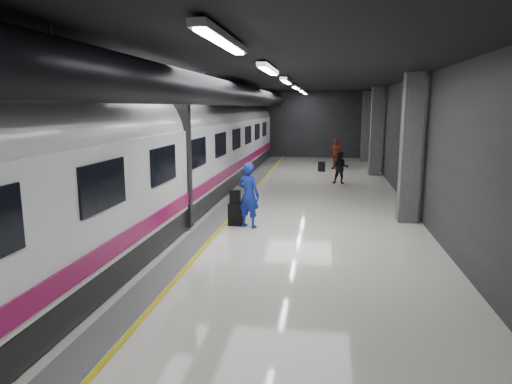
{
  "coord_description": "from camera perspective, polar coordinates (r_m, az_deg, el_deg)",
  "views": [
    {
      "loc": [
        2.02,
        -12.31,
        3.5
      ],
      "look_at": [
        0.34,
        -1.32,
        1.42
      ],
      "focal_mm": 32.0,
      "sensor_mm": 36.0,
      "label": 1
    }
  ],
  "objects": [
    {
      "name": "ground",
      "position": [
        12.96,
        -0.6,
        -5.07
      ],
      "size": [
        40.0,
        40.0,
        0.0
      ],
      "primitive_type": "plane",
      "color": "silver",
      "rests_on": "ground"
    },
    {
      "name": "platform_hall",
      "position": [
        13.47,
        -1.18,
        10.75
      ],
      "size": [
        10.02,
        40.02,
        4.51
      ],
      "color": "black",
      "rests_on": "ground"
    },
    {
      "name": "train",
      "position": [
        13.47,
        -14.42,
        4.17
      ],
      "size": [
        3.05,
        38.0,
        4.05
      ],
      "color": "black",
      "rests_on": "ground"
    },
    {
      "name": "traveler_main",
      "position": [
        13.32,
        -0.92,
        -0.39
      ],
      "size": [
        0.83,
        0.71,
        1.92
      ],
      "primitive_type": "imported",
      "rotation": [
        0.0,
        0.0,
        2.72
      ],
      "color": "#173AAC",
      "rests_on": "ground"
    },
    {
      "name": "suitcase_main",
      "position": [
        13.65,
        -2.61,
        -2.82
      ],
      "size": [
        0.41,
        0.26,
        0.67
      ],
      "primitive_type": "cube",
      "rotation": [
        0.0,
        0.0,
        -0.0
      ],
      "color": "black",
      "rests_on": "ground"
    },
    {
      "name": "shoulder_bag",
      "position": [
        13.55,
        -2.63,
        -0.6
      ],
      "size": [
        0.32,
        0.21,
        0.41
      ],
      "primitive_type": "cube",
      "rotation": [
        0.0,
        0.0,
        -0.15
      ],
      "color": "black",
      "rests_on": "suitcase_main"
    },
    {
      "name": "traveler_far_a",
      "position": [
        21.34,
        10.53,
        3.02
      ],
      "size": [
        0.76,
        0.61,
        1.51
      ],
      "primitive_type": "imported",
      "rotation": [
        0.0,
        0.0,
        -0.06
      ],
      "color": "black",
      "rests_on": "ground"
    },
    {
      "name": "traveler_far_b",
      "position": [
        26.43,
        9.91,
        4.69
      ],
      "size": [
        1.08,
        0.87,
        1.72
      ],
      "primitive_type": "imported",
      "rotation": [
        0.0,
        0.0,
        -0.53
      ],
      "color": "maroon",
      "rests_on": "ground"
    },
    {
      "name": "suitcase_far",
      "position": [
        25.36,
        8.21,
        3.16
      ],
      "size": [
        0.4,
        0.3,
        0.54
      ],
      "primitive_type": "cube",
      "rotation": [
        0.0,
        0.0,
        -0.17
      ],
      "color": "black",
      "rests_on": "ground"
    }
  ]
}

